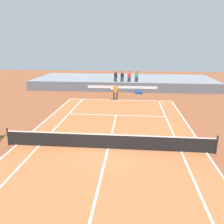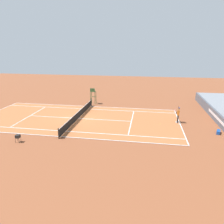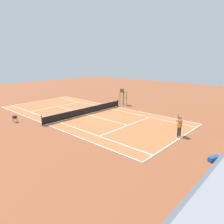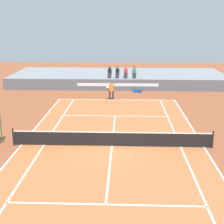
{
  "view_description": "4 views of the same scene",
  "coord_description": "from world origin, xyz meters",
  "px_view_note": "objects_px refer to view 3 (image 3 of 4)",
  "views": [
    {
      "loc": [
        1.31,
        -11.5,
        5.74
      ],
      "look_at": [
        -0.15,
        4.08,
        1.0
      ],
      "focal_mm": 35.65,
      "sensor_mm": 36.0,
      "label": 1
    },
    {
      "loc": [
        23.02,
        7.97,
        8.29
      ],
      "look_at": [
        -0.15,
        4.08,
        1.0
      ],
      "focal_mm": 33.53,
      "sensor_mm": 36.0,
      "label": 2
    },
    {
      "loc": [
        15.94,
        18.63,
        6.67
      ],
      "look_at": [
        -0.15,
        4.08,
        1.0
      ],
      "focal_mm": 32.96,
      "sensor_mm": 36.0,
      "label": 3
    },
    {
      "loc": [
        0.71,
        -18.13,
        7.28
      ],
      "look_at": [
        -0.15,
        4.08,
        1.0
      ],
      "focal_mm": 52.08,
      "sensor_mm": 36.0,
      "label": 4
    }
  ],
  "objects_px": {
    "equipment_bag": "(214,159)",
    "umpire_chair": "(123,95)",
    "tennis_ball": "(154,134)",
    "tennis_player": "(179,126)",
    "ball_hopper": "(15,117)"
  },
  "relations": [
    {
      "from": "tennis_player",
      "to": "umpire_chair",
      "type": "height_order",
      "value": "umpire_chair"
    },
    {
      "from": "equipment_bag",
      "to": "tennis_ball",
      "type": "bearing_deg",
      "value": -107.28
    },
    {
      "from": "tennis_player",
      "to": "equipment_bag",
      "type": "bearing_deg",
      "value": 54.91
    },
    {
      "from": "tennis_ball",
      "to": "equipment_bag",
      "type": "distance_m",
      "value": 5.91
    },
    {
      "from": "tennis_player",
      "to": "equipment_bag",
      "type": "xyz_separation_m",
      "value": [
        2.58,
        3.67,
        -0.83
      ]
    },
    {
      "from": "tennis_ball",
      "to": "umpire_chair",
      "type": "height_order",
      "value": "umpire_chair"
    },
    {
      "from": "umpire_chair",
      "to": "equipment_bag",
      "type": "bearing_deg",
      "value": 59.16
    },
    {
      "from": "umpire_chair",
      "to": "equipment_bag",
      "type": "height_order",
      "value": "umpire_chair"
    },
    {
      "from": "tennis_ball",
      "to": "ball_hopper",
      "type": "xyz_separation_m",
      "value": [
        6.93,
        -13.01,
        0.54
      ]
    },
    {
      "from": "umpire_chair",
      "to": "equipment_bag",
      "type": "distance_m",
      "value": 17.88
    },
    {
      "from": "umpire_chair",
      "to": "ball_hopper",
      "type": "distance_m",
      "value": 14.73
    },
    {
      "from": "equipment_bag",
      "to": "umpire_chair",
      "type": "bearing_deg",
      "value": -120.84
    },
    {
      "from": "tennis_player",
      "to": "umpire_chair",
      "type": "xyz_separation_m",
      "value": [
        -6.56,
        -11.63,
        0.56
      ]
    },
    {
      "from": "ball_hopper",
      "to": "umpire_chair",
      "type": "bearing_deg",
      "value": 166.8
    },
    {
      "from": "tennis_ball",
      "to": "umpire_chair",
      "type": "distance_m",
      "value": 12.25
    }
  ]
}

